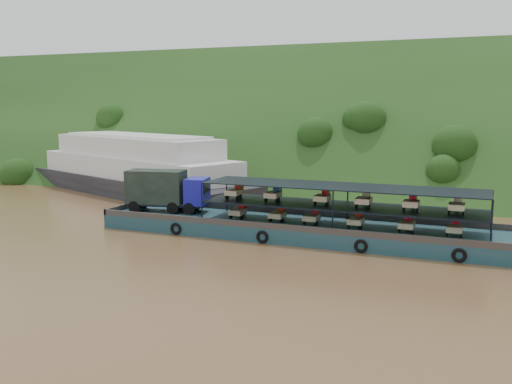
% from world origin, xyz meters
% --- Properties ---
extents(ground, '(160.00, 160.00, 0.00)m').
position_xyz_m(ground, '(0.00, 0.00, 0.00)').
color(ground, brown).
rests_on(ground, ground).
extents(hillside, '(140.00, 39.60, 39.60)m').
position_xyz_m(hillside, '(0.00, 36.00, 0.00)').
color(hillside, '#1B3513').
rests_on(hillside, ground).
extents(cargo_barge, '(35.00, 7.18, 5.05)m').
position_xyz_m(cargo_barge, '(1.29, 0.63, 1.27)').
color(cargo_barge, '#133D44').
rests_on(cargo_barge, ground).
extents(passenger_ferry, '(37.48, 21.93, 7.42)m').
position_xyz_m(passenger_ferry, '(-23.61, 15.83, 3.22)').
color(passenger_ferry, black).
rests_on(passenger_ferry, ground).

